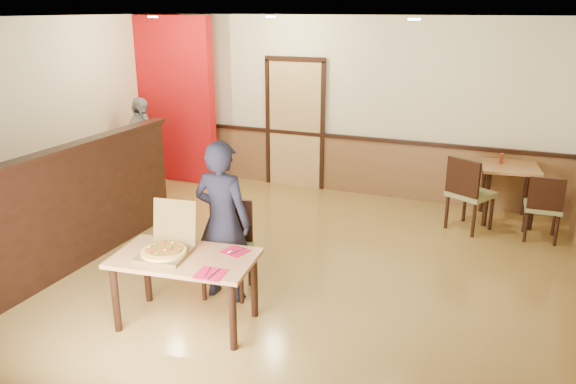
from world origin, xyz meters
name	(u,v)px	position (x,y,z in m)	size (l,w,h in m)	color
floor	(248,279)	(0.00, 0.00, 0.00)	(7.00, 7.00, 0.00)	#AD8743
ceiling	(241,19)	(0.00, 0.00, 2.80)	(7.00, 7.00, 0.00)	black
wall_back	(343,107)	(0.00, 3.50, 1.40)	(7.00, 7.00, 0.00)	beige
wainscot_back	(340,164)	(0.00, 3.47, 0.45)	(7.00, 0.04, 0.90)	brown
chair_rail_back	(341,137)	(0.00, 3.45, 0.92)	(7.00, 0.06, 0.06)	black
back_door	(295,125)	(-0.80, 3.46, 1.05)	(0.90, 0.06, 2.10)	tan
booth_partition	(87,200)	(-2.00, -0.20, 0.74)	(0.20, 3.10, 1.44)	black
red_accent_panel	(171,100)	(-2.90, 3.00, 1.40)	(1.60, 0.20, 2.78)	#B50C10
spot_a	(153,17)	(-2.30, 1.80, 2.78)	(0.14, 0.14, 0.02)	#FFF2B2
spot_b	(271,17)	(-0.80, 2.50, 2.78)	(0.14, 0.14, 0.02)	#FFF2B2
spot_c	(414,19)	(1.40, 1.50, 2.78)	(0.14, 0.14, 0.02)	#FFF2B2
main_table	(185,267)	(-0.12, -1.06, 0.60)	(1.40, 0.91, 0.71)	tan
diner_chair	(228,244)	(-0.07, -0.29, 0.53)	(0.58, 0.58, 0.98)	olive
side_chair_left	(468,191)	(2.11, 2.43, 0.56)	(0.69, 0.69, 1.03)	olive
side_chair_right	(544,205)	(3.05, 2.43, 0.49)	(0.46, 0.46, 0.89)	olive
side_table	(509,178)	(2.59, 3.05, 0.63)	(0.85, 0.85, 0.81)	tan
diner	(223,221)	(-0.04, -0.44, 0.84)	(0.62, 0.40, 1.69)	black
passerby	(142,145)	(-3.00, 2.24, 0.78)	(0.91, 0.38, 1.55)	#93939B
pizza_box	(166,248)	(-0.30, -1.08, 0.76)	(0.50, 0.57, 0.46)	brown
pizza	(164,252)	(-0.29, -1.13, 0.75)	(0.42, 0.42, 0.03)	#F4CC58
napkin_near	(211,274)	(0.29, -1.29, 0.71)	(0.27, 0.27, 0.01)	red
napkin_far	(235,251)	(0.27, -0.79, 0.71)	(0.27, 0.27, 0.01)	red
condiment	(502,158)	(2.46, 3.14, 0.88)	(0.06, 0.06, 0.14)	maroon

